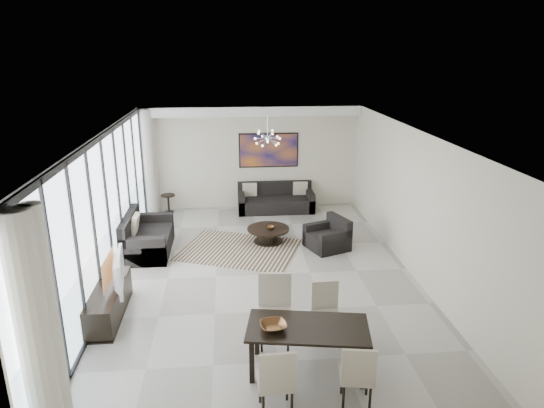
{
  "coord_description": "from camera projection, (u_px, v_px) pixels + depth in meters",
  "views": [
    {
      "loc": [
        -0.67,
        -8.9,
        4.39
      ],
      "look_at": [
        0.25,
        0.79,
        1.25
      ],
      "focal_mm": 32.0,
      "sensor_mm": 36.0,
      "label": 1
    }
  ],
  "objects": [
    {
      "name": "room_shell",
      "position": [
        287.0,
        206.0,
        9.44
      ],
      "size": [
        6.0,
        9.0,
        2.9
      ],
      "color": "#A8A39B",
      "rests_on": "ground"
    },
    {
      "name": "loveseat",
      "position": [
        145.0,
        239.0,
        10.88
      ],
      "size": [
        0.99,
        1.76,
        0.88
      ],
      "color": "black",
      "rests_on": "floor"
    },
    {
      "name": "soffit",
      "position": [
        251.0,
        111.0,
        13.07
      ],
      "size": [
        5.98,
        0.4,
        0.26
      ],
      "primitive_type": "cube",
      "color": "white",
      "rests_on": "room_shell"
    },
    {
      "name": "tv_console",
      "position": [
        108.0,
        302.0,
        8.25
      ],
      "size": [
        0.48,
        1.71,
        0.53
      ],
      "primitive_type": "cube",
      "color": "black",
      "rests_on": "floor"
    },
    {
      "name": "television",
      "position": [
        114.0,
        272.0,
        8.07
      ],
      "size": [
        0.31,
        1.05,
        0.6
      ],
      "primitive_type": "imported",
      "rotation": [
        0.0,
        0.0,
        1.74
      ],
      "color": "gray",
      "rests_on": "tv_console"
    },
    {
      "name": "rug",
      "position": [
        240.0,
        249.0,
        11.06
      ],
      "size": [
        3.05,
        2.71,
        0.01
      ],
      "primitive_type": "cube",
      "rotation": [
        0.0,
        0.0,
        -0.36
      ],
      "color": "black",
      "rests_on": "floor"
    },
    {
      "name": "painting",
      "position": [
        269.0,
        150.0,
        13.62
      ],
      "size": [
        1.68,
        0.04,
        0.98
      ],
      "primitive_type": "cube",
      "color": "#BC611A",
      "rests_on": "room_shell"
    },
    {
      "name": "armchair",
      "position": [
        328.0,
        238.0,
        11.09
      ],
      "size": [
        1.06,
        1.09,
        0.72
      ],
      "color": "black",
      "rests_on": "floor"
    },
    {
      "name": "dining_table",
      "position": [
        308.0,
        332.0,
        6.75
      ],
      "size": [
        1.81,
        1.12,
        0.7
      ],
      "color": "black",
      "rests_on": "floor"
    },
    {
      "name": "dining_chair_ne",
      "position": [
        326.0,
        307.0,
        7.57
      ],
      "size": [
        0.44,
        0.44,
        0.93
      ],
      "color": "#B9A899",
      "rests_on": "floor"
    },
    {
      "name": "coffee_table",
      "position": [
        268.0,
        234.0,
        11.45
      ],
      "size": [
        1.0,
        1.0,
        0.35
      ],
      "color": "black",
      "rests_on": "floor"
    },
    {
      "name": "dining_chair_sw",
      "position": [
        277.0,
        378.0,
        5.89
      ],
      "size": [
        0.47,
        0.47,
        0.98
      ],
      "color": "#B9A899",
      "rests_on": "floor"
    },
    {
      "name": "bowl_coffee",
      "position": [
        270.0,
        228.0,
        11.34
      ],
      "size": [
        0.24,
        0.24,
        0.06
      ],
      "primitive_type": "imported",
      "rotation": [
        0.0,
        0.0,
        -0.16
      ],
      "color": "brown",
      "rests_on": "coffee_table"
    },
    {
      "name": "bowl_dining",
      "position": [
        273.0,
        326.0,
        6.65
      ],
      "size": [
        0.41,
        0.41,
        0.09
      ],
      "primitive_type": "imported",
      "rotation": [
        0.0,
        0.0,
        0.14
      ],
      "color": "brown",
      "rests_on": "dining_table"
    },
    {
      "name": "window_wall",
      "position": [
        112.0,
        211.0,
        9.14
      ],
      "size": [
        0.37,
        8.95,
        2.9
      ],
      "color": "white",
      "rests_on": "floor"
    },
    {
      "name": "dining_chair_se",
      "position": [
        357.0,
        373.0,
        6.05
      ],
      "size": [
        0.49,
        0.49,
        0.92
      ],
      "color": "#B9A899",
      "rests_on": "floor"
    },
    {
      "name": "chandelier",
      "position": [
        267.0,
        138.0,
        11.52
      ],
      "size": [
        0.66,
        0.66,
        0.71
      ],
      "color": "silver",
      "rests_on": "room_shell"
    },
    {
      "name": "dining_chair_nw",
      "position": [
        275.0,
        304.0,
        7.45
      ],
      "size": [
        0.56,
        0.56,
        1.11
      ],
      "color": "#B9A899",
      "rests_on": "floor"
    },
    {
      "name": "sofa_main",
      "position": [
        276.0,
        202.0,
        13.68
      ],
      "size": [
        2.11,
        0.86,
        0.77
      ],
      "color": "black",
      "rests_on": "floor"
    },
    {
      "name": "side_table",
      "position": [
        168.0,
        201.0,
        13.46
      ],
      "size": [
        0.38,
        0.38,
        0.52
      ],
      "color": "black",
      "rests_on": "floor"
    }
  ]
}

